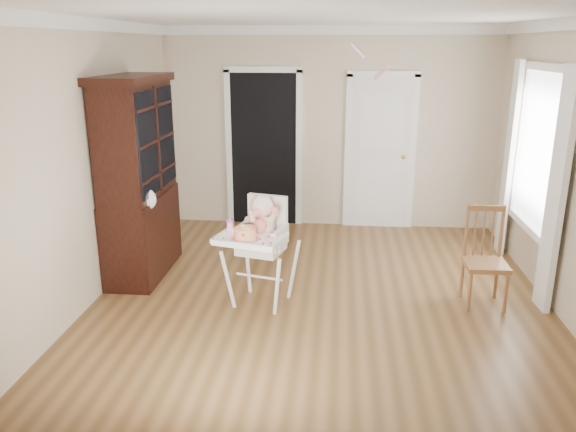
# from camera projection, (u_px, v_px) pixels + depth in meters

# --- Properties ---
(floor) EXTENTS (5.00, 5.00, 0.00)m
(floor) POSITION_uv_depth(u_px,v_px,m) (320.00, 299.00, 5.65)
(floor) COLOR brown
(floor) RESTS_ON ground
(ceiling) EXTENTS (5.00, 5.00, 0.00)m
(ceiling) POSITION_uv_depth(u_px,v_px,m) (326.00, 15.00, 4.87)
(ceiling) COLOR white
(ceiling) RESTS_ON wall_back
(wall_back) EXTENTS (4.50, 0.00, 4.50)m
(wall_back) POSITION_uv_depth(u_px,v_px,m) (329.00, 129.00, 7.64)
(wall_back) COLOR beige
(wall_back) RESTS_ON floor
(wall_left) EXTENTS (0.00, 5.00, 5.00)m
(wall_left) POSITION_uv_depth(u_px,v_px,m) (92.00, 163.00, 5.46)
(wall_left) COLOR beige
(wall_left) RESTS_ON floor
(wall_right) EXTENTS (0.00, 5.00, 5.00)m
(wall_right) POSITION_uv_depth(u_px,v_px,m) (572.00, 173.00, 5.06)
(wall_right) COLOR beige
(wall_right) RESTS_ON floor
(crown_molding) EXTENTS (4.50, 5.00, 0.12)m
(crown_molding) POSITION_uv_depth(u_px,v_px,m) (325.00, 22.00, 4.88)
(crown_molding) COLOR white
(crown_molding) RESTS_ON ceiling
(doorway) EXTENTS (1.06, 0.05, 2.22)m
(doorway) POSITION_uv_depth(u_px,v_px,m) (264.00, 146.00, 7.78)
(doorway) COLOR black
(doorway) RESTS_ON wall_back
(closet_door) EXTENTS (0.96, 0.09, 2.13)m
(closet_door) POSITION_uv_depth(u_px,v_px,m) (380.00, 154.00, 7.65)
(closet_door) COLOR white
(closet_door) RESTS_ON wall_back
(window_right) EXTENTS (0.13, 1.84, 2.30)m
(window_right) POSITION_uv_depth(u_px,v_px,m) (534.00, 162.00, 5.85)
(window_right) COLOR white
(window_right) RESTS_ON wall_right
(high_chair) EXTENTS (0.78, 0.89, 1.08)m
(high_chair) POSITION_uv_depth(u_px,v_px,m) (261.00, 239.00, 5.38)
(high_chair) COLOR white
(high_chair) RESTS_ON floor
(baby) EXTENTS (0.32, 0.29, 0.51)m
(baby) POSITION_uv_depth(u_px,v_px,m) (262.00, 221.00, 5.36)
(baby) COLOR beige
(baby) RESTS_ON high_chair
(cake) EXTENTS (0.26, 0.26, 0.12)m
(cake) POSITION_uv_depth(u_px,v_px,m) (245.00, 234.00, 5.09)
(cake) COLOR silver
(cake) RESTS_ON high_chair
(sippy_cup) EXTENTS (0.07, 0.07, 0.16)m
(sippy_cup) POSITION_uv_depth(u_px,v_px,m) (230.00, 226.00, 5.28)
(sippy_cup) COLOR pink
(sippy_cup) RESTS_ON high_chair
(china_cabinet) EXTENTS (0.57, 1.28, 2.16)m
(china_cabinet) POSITION_uv_depth(u_px,v_px,m) (139.00, 179.00, 6.01)
(china_cabinet) COLOR black
(china_cabinet) RESTS_ON floor
(dining_chair) EXTENTS (0.40, 0.40, 0.97)m
(dining_chair) POSITION_uv_depth(u_px,v_px,m) (485.00, 261.00, 5.43)
(dining_chair) COLOR brown
(dining_chair) RESTS_ON floor
(streamer) EXTENTS (0.15, 0.48, 0.15)m
(streamer) POSITION_uv_depth(u_px,v_px,m) (357.00, 51.00, 5.86)
(streamer) COLOR pink
(streamer) RESTS_ON ceiling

